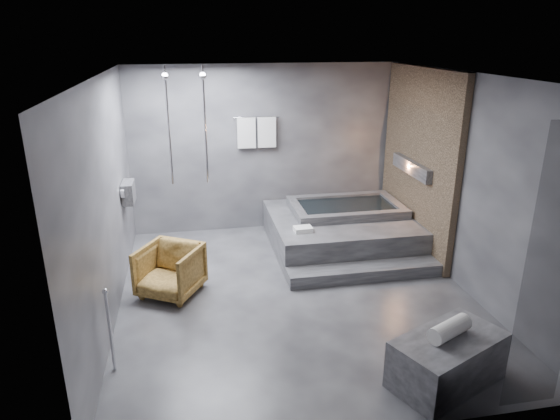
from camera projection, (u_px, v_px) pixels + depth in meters
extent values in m
plane|color=#2A2A2D|center=(295.00, 294.00, 6.59)|extent=(5.00, 5.00, 0.00)
cube|color=#474749|center=(298.00, 75.00, 5.65)|extent=(4.50, 5.00, 0.04)
cube|color=#343438|center=(265.00, 149.00, 8.44)|extent=(4.50, 0.04, 2.80)
cube|color=#343438|center=(366.00, 290.00, 3.81)|extent=(4.50, 0.04, 2.80)
cube|color=#343438|center=(106.00, 204.00, 5.74)|extent=(0.04, 5.00, 2.80)
cube|color=#343438|center=(465.00, 183.00, 6.51)|extent=(0.04, 5.00, 2.80)
cube|color=#9B7D5B|center=(418.00, 161.00, 7.66)|extent=(0.10, 2.40, 2.78)
cube|color=#FF9938|center=(413.00, 167.00, 7.68)|extent=(0.14, 1.20, 0.20)
cube|color=slate|center=(128.00, 192.00, 7.15)|extent=(0.16, 0.42, 0.30)
imported|color=beige|center=(129.00, 197.00, 7.07)|extent=(0.08, 0.08, 0.21)
imported|color=beige|center=(130.00, 195.00, 7.27)|extent=(0.07, 0.07, 0.15)
cylinder|color=silver|center=(205.00, 126.00, 7.68)|extent=(0.04, 0.04, 1.80)
cylinder|color=silver|center=(169.00, 127.00, 7.59)|extent=(0.04, 0.04, 1.80)
cylinder|color=silver|center=(256.00, 117.00, 8.17)|extent=(0.75, 0.02, 0.02)
cube|color=white|center=(246.00, 133.00, 8.21)|extent=(0.30, 0.06, 0.50)
cube|color=white|center=(267.00, 132.00, 8.27)|extent=(0.30, 0.06, 0.50)
cylinder|color=silver|center=(110.00, 332.00, 4.96)|extent=(0.04, 0.04, 0.90)
cube|color=black|center=(552.00, 275.00, 4.15)|extent=(0.55, 0.01, 2.60)
cube|color=#2F2F31|center=(340.00, 231.00, 8.03)|extent=(2.20, 2.00, 0.50)
cube|color=#2F2F31|center=(364.00, 272.00, 6.99)|extent=(2.20, 0.36, 0.18)
cube|color=#38383B|center=(447.00, 360.00, 4.86)|extent=(1.26, 1.02, 0.50)
imported|color=#4F3513|center=(170.00, 271.00, 6.49)|extent=(0.99, 0.99, 0.67)
cylinder|color=white|center=(450.00, 329.00, 4.76)|extent=(0.50, 0.36, 0.17)
cube|color=white|center=(303.00, 229.00, 7.32)|extent=(0.27, 0.20, 0.07)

